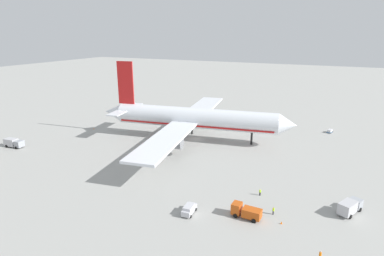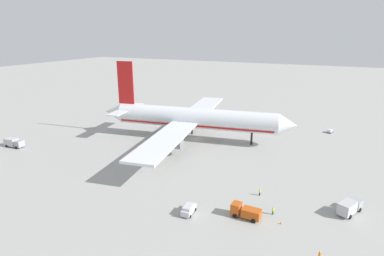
{
  "view_description": "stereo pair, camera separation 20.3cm",
  "coord_description": "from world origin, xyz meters",
  "px_view_note": "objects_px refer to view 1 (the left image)",
  "views": [
    {
      "loc": [
        44.87,
        -96.98,
        36.21
      ],
      "look_at": [
        -0.95,
        -0.67,
        4.19
      ],
      "focal_mm": 29.79,
      "sensor_mm": 36.0,
      "label": 1
    },
    {
      "loc": [
        45.05,
        -96.9,
        36.21
      ],
      "look_at": [
        -0.95,
        -0.67,
        4.19
      ],
      "focal_mm": 29.79,
      "sensor_mm": 36.0,
      "label": 2
    }
  ],
  "objects_px": {
    "ground_worker_0": "(320,256)",
    "ground_worker_2": "(260,192)",
    "ground_worker_1": "(273,211)",
    "traffic_cone_1": "(118,119)",
    "baggage_cart_0": "(330,131)",
    "service_truck_2": "(350,206)",
    "service_truck_3": "(14,143)",
    "traffic_cone_2": "(94,129)",
    "airliner": "(192,118)",
    "service_truck_0": "(246,211)",
    "traffic_cone_0": "(281,223)",
    "service_van": "(189,209)"
  },
  "relations": [
    {
      "from": "service_truck_3",
      "to": "baggage_cart_0",
      "type": "height_order",
      "value": "service_truck_3"
    },
    {
      "from": "service_truck_0",
      "to": "traffic_cone_0",
      "type": "distance_m",
      "value": 7.17
    },
    {
      "from": "traffic_cone_2",
      "to": "service_van",
      "type": "bearing_deg",
      "value": -32.6
    },
    {
      "from": "ground_worker_1",
      "to": "traffic_cone_2",
      "type": "height_order",
      "value": "ground_worker_1"
    },
    {
      "from": "traffic_cone_0",
      "to": "ground_worker_0",
      "type": "bearing_deg",
      "value": -45.98
    },
    {
      "from": "traffic_cone_0",
      "to": "traffic_cone_1",
      "type": "xyz_separation_m",
      "value": [
        -78.82,
        49.78,
        0.0
      ]
    },
    {
      "from": "service_van",
      "to": "baggage_cart_0",
      "type": "xyz_separation_m",
      "value": [
        23.45,
        73.21,
        -0.34
      ]
    },
    {
      "from": "traffic_cone_1",
      "to": "service_truck_3",
      "type": "bearing_deg",
      "value": -101.92
    },
    {
      "from": "baggage_cart_0",
      "to": "ground_worker_0",
      "type": "distance_m",
      "value": 76.76
    },
    {
      "from": "airliner",
      "to": "service_truck_0",
      "type": "xyz_separation_m",
      "value": [
        31.47,
        -40.55,
        -6.16
      ]
    },
    {
      "from": "ground_worker_0",
      "to": "traffic_cone_1",
      "type": "xyz_separation_m",
      "value": [
        -86.5,
        57.72,
        -0.64
      ]
    },
    {
      "from": "ground_worker_0",
      "to": "traffic_cone_0",
      "type": "distance_m",
      "value": 11.07
    },
    {
      "from": "service_van",
      "to": "ground_worker_0",
      "type": "height_order",
      "value": "service_van"
    },
    {
      "from": "baggage_cart_0",
      "to": "ground_worker_2",
      "type": "height_order",
      "value": "ground_worker_2"
    },
    {
      "from": "airliner",
      "to": "service_truck_3",
      "type": "bearing_deg",
      "value": -146.38
    },
    {
      "from": "service_truck_0",
      "to": "traffic_cone_0",
      "type": "xyz_separation_m",
      "value": [
        7.03,
        0.79,
        -1.13
      ]
    },
    {
      "from": "service_truck_2",
      "to": "service_truck_3",
      "type": "height_order",
      "value": "service_truck_2"
    },
    {
      "from": "service_truck_2",
      "to": "traffic_cone_0",
      "type": "relative_size",
      "value": 12.82
    },
    {
      "from": "service_truck_3",
      "to": "service_truck_2",
      "type": "bearing_deg",
      "value": 1.8
    },
    {
      "from": "ground_worker_0",
      "to": "service_van",
      "type": "bearing_deg",
      "value": 172.26
    },
    {
      "from": "airliner",
      "to": "ground_worker_1",
      "type": "bearing_deg",
      "value": -45.52
    },
    {
      "from": "baggage_cart_0",
      "to": "ground_worker_1",
      "type": "distance_m",
      "value": 66.43
    },
    {
      "from": "service_truck_3",
      "to": "ground_worker_2",
      "type": "bearing_deg",
      "value": 1.87
    },
    {
      "from": "airliner",
      "to": "service_truck_3",
      "type": "distance_m",
      "value": 59.57
    },
    {
      "from": "service_truck_3",
      "to": "traffic_cone_0",
      "type": "xyz_separation_m",
      "value": [
        87.86,
        -6.94,
        -1.27
      ]
    },
    {
      "from": "ground_worker_0",
      "to": "ground_worker_2",
      "type": "height_order",
      "value": "ground_worker_0"
    },
    {
      "from": "traffic_cone_0",
      "to": "traffic_cone_2",
      "type": "height_order",
      "value": "same"
    },
    {
      "from": "airliner",
      "to": "traffic_cone_2",
      "type": "distance_m",
      "value": 40.77
    },
    {
      "from": "ground_worker_1",
      "to": "traffic_cone_1",
      "type": "distance_m",
      "value": 89.91
    },
    {
      "from": "airliner",
      "to": "service_truck_2",
      "type": "height_order",
      "value": "airliner"
    },
    {
      "from": "service_truck_3",
      "to": "traffic_cone_0",
      "type": "relative_size",
      "value": 12.53
    },
    {
      "from": "service_truck_2",
      "to": "service_truck_3",
      "type": "distance_m",
      "value": 99.94
    },
    {
      "from": "traffic_cone_0",
      "to": "service_van",
      "type": "bearing_deg",
      "value": -166.21
    },
    {
      "from": "service_truck_0",
      "to": "traffic_cone_2",
      "type": "xyz_separation_m",
      "value": [
        -71.17,
        34.78,
        -1.13
      ]
    },
    {
      "from": "baggage_cart_0",
      "to": "ground_worker_0",
      "type": "bearing_deg",
      "value": -88.25
    },
    {
      "from": "service_truck_2",
      "to": "ground_worker_1",
      "type": "height_order",
      "value": "service_truck_2"
    },
    {
      "from": "ground_worker_0",
      "to": "service_truck_0",
      "type": "bearing_deg",
      "value": 154.06
    },
    {
      "from": "ground_worker_2",
      "to": "traffic_cone_1",
      "type": "height_order",
      "value": "ground_worker_2"
    },
    {
      "from": "ground_worker_0",
      "to": "service_truck_3",
      "type": "bearing_deg",
      "value": 171.14
    },
    {
      "from": "ground_worker_2",
      "to": "traffic_cone_0",
      "type": "height_order",
      "value": "ground_worker_2"
    },
    {
      "from": "baggage_cart_0",
      "to": "ground_worker_0",
      "type": "xyz_separation_m",
      "value": [
        2.34,
        -76.72,
        0.22
      ]
    },
    {
      "from": "ground_worker_1",
      "to": "traffic_cone_1",
      "type": "xyz_separation_m",
      "value": [
        -76.64,
        47.0,
        -0.59
      ]
    },
    {
      "from": "ground_worker_0",
      "to": "ground_worker_2",
      "type": "bearing_deg",
      "value": 129.24
    },
    {
      "from": "service_truck_2",
      "to": "service_truck_0",
      "type": "bearing_deg",
      "value": -150.3
    },
    {
      "from": "service_truck_0",
      "to": "service_truck_3",
      "type": "relative_size",
      "value": 0.89
    },
    {
      "from": "service_truck_3",
      "to": "ground_worker_0",
      "type": "relative_size",
      "value": 3.85
    },
    {
      "from": "traffic_cone_2",
      "to": "service_truck_3",
      "type": "bearing_deg",
      "value": -109.66
    },
    {
      "from": "ground_worker_1",
      "to": "traffic_cone_2",
      "type": "bearing_deg",
      "value": 157.68
    },
    {
      "from": "airliner",
      "to": "service_van",
      "type": "height_order",
      "value": "airliner"
    },
    {
      "from": "service_truck_3",
      "to": "traffic_cone_0",
      "type": "bearing_deg",
      "value": -4.52
    }
  ]
}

